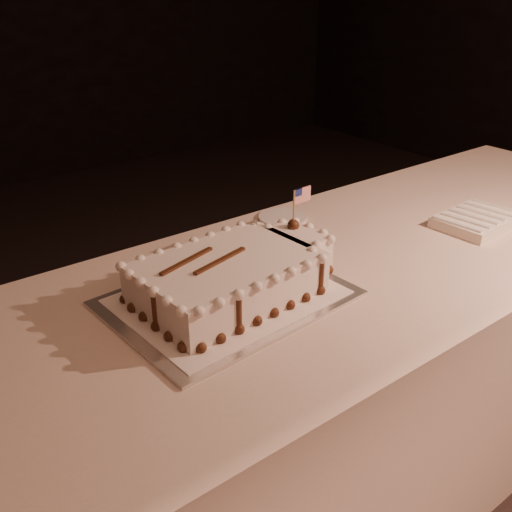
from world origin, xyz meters
TOP-DOWN VIEW (x-y plane):
  - banquet_table at (0.00, 0.60)m, footprint 2.40×0.80m
  - cake_board at (-0.41, 0.62)m, footprint 0.54×0.42m
  - doily at (-0.41, 0.62)m, footprint 0.48×0.38m
  - sheet_cake at (-0.38, 0.62)m, footprint 0.49×0.30m
  - napkin_stack at (0.40, 0.52)m, footprint 0.24×0.18m
  - side_plate at (-0.02, 0.90)m, footprint 0.14×0.14m

SIDE VIEW (x-z plane):
  - banquet_table at x=0.00m, z-range 0.00..0.75m
  - cake_board at x=-0.41m, z-range 0.75..0.76m
  - side_plate at x=-0.02m, z-range 0.75..0.76m
  - doily at x=-0.41m, z-range 0.76..0.76m
  - napkin_stack at x=0.40m, z-range 0.75..0.79m
  - sheet_cake at x=-0.38m, z-range 0.71..0.90m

